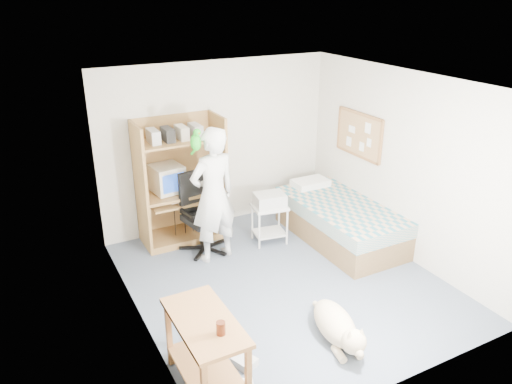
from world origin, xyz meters
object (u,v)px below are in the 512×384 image
(bed, at_px, (339,221))
(person, at_px, (213,195))
(side_desk, at_px, (206,344))
(dog, at_px, (337,326))
(office_chair, at_px, (202,223))
(printer_cart, at_px, (269,218))
(computer_hutch, at_px, (181,186))

(bed, height_order, person, person)
(side_desk, xyz_separation_m, dog, (1.46, -0.03, -0.31))
(office_chair, height_order, printer_cart, office_chair)
(side_desk, bearing_deg, dog, -1.19)
(computer_hutch, distance_m, printer_cart, 1.35)
(computer_hutch, bearing_deg, dog, -78.43)
(computer_hutch, bearing_deg, office_chair, -76.25)
(person, distance_m, printer_cart, 1.04)
(side_desk, distance_m, person, 2.43)
(bed, relative_size, person, 1.09)
(bed, distance_m, side_desk, 3.39)
(bed, height_order, office_chair, office_chair)
(computer_hutch, relative_size, bed, 0.89)
(computer_hutch, distance_m, side_desk, 3.08)
(bed, height_order, side_desk, side_desk)
(dog, height_order, printer_cart, printer_cart)
(computer_hutch, xyz_separation_m, printer_cart, (1.06, -0.72, -0.44))
(side_desk, relative_size, dog, 0.91)
(side_desk, distance_m, office_chair, 2.66)
(bed, relative_size, dog, 1.83)
(dog, xyz_separation_m, printer_cart, (0.45, 2.25, 0.20))
(computer_hutch, bearing_deg, printer_cart, -34.31)
(office_chair, bearing_deg, bed, -29.79)
(office_chair, distance_m, person, 0.61)
(bed, bearing_deg, office_chair, 160.81)
(bed, distance_m, printer_cart, 1.03)
(bed, distance_m, person, 1.96)
(side_desk, distance_m, printer_cart, 2.93)
(computer_hutch, bearing_deg, bed, -29.29)
(bed, bearing_deg, printer_cart, 156.97)
(person, distance_m, dog, 2.36)
(office_chair, bearing_deg, computer_hutch, 93.15)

